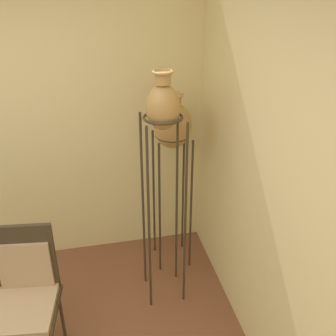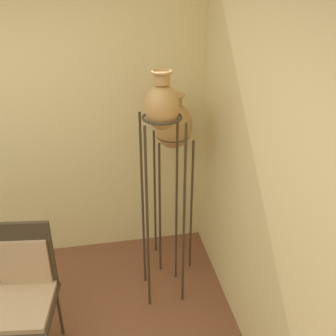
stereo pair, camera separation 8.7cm
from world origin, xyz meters
name	(u,v)px [view 1 (the left image)]	position (x,y,z in m)	size (l,w,h in m)	color
wall_right	(308,227)	(1.87, 0.00, 1.35)	(0.06, 7.68, 2.70)	beige
vase_stand_tall	(163,119)	(1.32, 1.08, 1.60)	(0.30, 0.30, 1.94)	#382D1E
vase_stand_medium	(172,129)	(1.49, 1.49, 1.36)	(0.32, 0.32, 1.65)	#382D1E
chair	(24,292)	(0.27, 0.67, 0.59)	(0.50, 0.53, 1.04)	#382D1E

